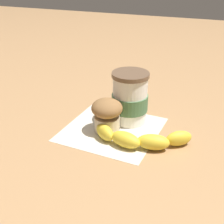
% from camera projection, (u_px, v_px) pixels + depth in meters
% --- Properties ---
extents(ground_plane, '(3.00, 3.00, 0.00)m').
position_uv_depth(ground_plane, '(112.00, 129.00, 0.76)').
color(ground_plane, '#A87C51').
extents(paper_napkin, '(0.24, 0.24, 0.00)m').
position_uv_depth(paper_napkin, '(112.00, 129.00, 0.76)').
color(paper_napkin, beige).
rests_on(paper_napkin, ground_plane).
extents(coffee_cup, '(0.09, 0.09, 0.13)m').
position_uv_depth(coffee_cup, '(130.00, 98.00, 0.77)').
color(coffee_cup, white).
rests_on(coffee_cup, paper_napkin).
extents(muffin, '(0.07, 0.07, 0.08)m').
position_uv_depth(muffin, '(107.00, 114.00, 0.73)').
color(muffin, beige).
rests_on(muffin, paper_napkin).
extents(banana, '(0.10, 0.23, 0.03)m').
position_uv_depth(banana, '(140.00, 138.00, 0.69)').
color(banana, yellow).
rests_on(banana, paper_napkin).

